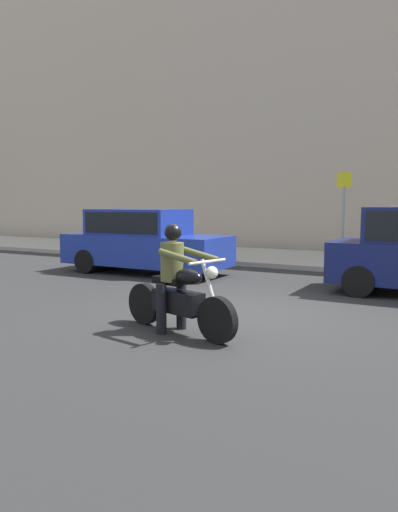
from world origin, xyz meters
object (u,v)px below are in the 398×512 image
Objects in this scene: motorcycle_with_rider_olive at (177,289)px; pedestrian_bystander at (392,228)px; street_sign_post at (343,207)px; parked_sedan_cobalt_blue at (143,240)px.

motorcycle_with_rider_olive is 1.25× the size of pedestrian_bystander.
motorcycle_with_rider_olive is at bearing -91.52° from street_sign_post.
parked_sedan_cobalt_blue reaches higher than motorcycle_with_rider_olive.
motorcycle_with_rider_olive is 9.81m from pedestrian_bystander.
pedestrian_bystander is at bearing 40.96° from parked_sedan_cobalt_blue.
pedestrian_bystander reaches higher than motorcycle_with_rider_olive.
parked_sedan_cobalt_blue is (-4.00, 4.76, 0.23)m from motorcycle_with_rider_olive.
street_sign_post reaches higher than motorcycle_with_rider_olive.
parked_sedan_cobalt_blue is 2.66× the size of pedestrian_bystander.
motorcycle_with_rider_olive is 9.44m from street_sign_post.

